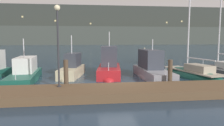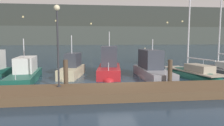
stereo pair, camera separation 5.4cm
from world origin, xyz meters
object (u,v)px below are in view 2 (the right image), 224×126
Objects in this scene: motorboat_berth_2 at (25,77)px; channel_buoy at (145,57)px; motorboat_berth_3 at (72,73)px; motorboat_berth_4 at (109,70)px; sailboat_berth_6 at (192,76)px; dock_lamppost at (58,33)px; sailboat_berth_7 at (221,72)px; motorboat_berth_5 at (152,73)px.

channel_buoy is (12.16, 10.36, 0.46)m from motorboat_berth_2.
motorboat_berth_3 is 3.13m from motorboat_berth_4.
motorboat_berth_4 is at bearing 3.43° from motorboat_berth_3.
sailboat_berth_6 is at bearing -1.38° from motorboat_berth_2.
sailboat_berth_6 reaches higher than motorboat_berth_2.
motorboat_berth_2 is at bearing -168.25° from motorboat_berth_4.
sailboat_berth_6 is 10.74m from channel_buoy.
channel_buoy is 17.83m from dock_lamppost.
sailboat_berth_7 reaches higher than motorboat_berth_4.
channel_buoy is (-4.42, 9.37, 0.63)m from sailboat_berth_7.
motorboat_berth_3 is 13.15m from sailboat_berth_7.
motorboat_berth_4 is at bearing 60.15° from dock_lamppost.
sailboat_berth_7 is at bearing 22.94° from dock_lamppost.
motorboat_berth_4 is at bearing 153.79° from motorboat_berth_5.
sailboat_berth_7 is (6.77, 1.22, -0.26)m from motorboat_berth_5.
motorboat_berth_5 is (9.81, -0.24, 0.10)m from motorboat_berth_2.
dock_lamppost reaches higher than channel_buoy.
sailboat_berth_6 reaches higher than motorboat_berth_4.
sailboat_berth_6 is at bearing -84.73° from channel_buoy.
motorboat_berth_4 is 0.94× the size of motorboat_berth_5.
dock_lamppost reaches higher than motorboat_berth_5.
sailboat_berth_7 is at bearing 20.83° from sailboat_berth_6.
motorboat_berth_2 reaches higher than motorboat_berth_5.
sailboat_berth_6 is 1.11× the size of sailboat_berth_7.
sailboat_berth_7 reaches higher than motorboat_berth_2.
dock_lamppost is at bearing -157.06° from sailboat_berth_7.
motorboat_berth_4 is (6.55, 1.36, 0.18)m from motorboat_berth_2.
motorboat_berth_3 is 9.83m from sailboat_berth_6.
sailboat_berth_6 is (9.71, -1.49, -0.20)m from motorboat_berth_3.
sailboat_berth_6 is at bearing -14.30° from motorboat_berth_4.
motorboat_berth_5 is at bearing -169.75° from sailboat_berth_7.
sailboat_berth_7 is at bearing -0.83° from motorboat_berth_3.
sailboat_berth_7 is 15.05m from dock_lamppost.
motorboat_berth_4 reaches higher than motorboat_berth_5.
motorboat_berth_4 reaches higher than motorboat_berth_2.
dock_lamppost is at bearing -146.32° from motorboat_berth_5.
motorboat_berth_4 is at bearing 165.70° from sailboat_berth_6.
motorboat_berth_3 reaches higher than motorboat_berth_2.
motorboat_berth_4 is at bearing 177.85° from sailboat_berth_7.
motorboat_berth_2 is 1.55× the size of dock_lamppost.
motorboat_berth_2 is at bearing 178.62° from motorboat_berth_5.
motorboat_berth_5 is (3.25, -1.60, -0.08)m from motorboat_berth_4.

